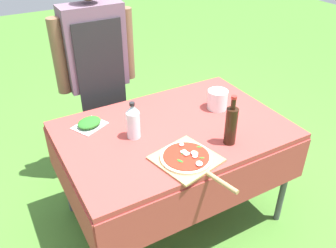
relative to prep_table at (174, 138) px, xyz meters
name	(u,v)px	position (x,y,z in m)	size (l,w,h in m)	color
ground_plane	(173,214)	(0.00, 0.00, -0.66)	(12.00, 12.00, 0.00)	#477A2D
prep_table	(174,138)	(0.00, 0.00, 0.00)	(1.36, 0.93, 0.73)	#A83D38
person_cook	(97,67)	(-0.21, 0.72, 0.25)	(0.58, 0.19, 1.53)	#4C4C51
pizza_on_peel	(188,159)	(-0.10, -0.31, 0.09)	(0.36, 0.52, 0.05)	tan
oil_bottle	(231,125)	(0.20, -0.29, 0.19)	(0.07, 0.07, 0.30)	black
water_bottle	(133,121)	(-0.25, 0.03, 0.18)	(0.08, 0.08, 0.23)	silver
herb_container	(89,123)	(-0.44, 0.27, 0.10)	(0.23, 0.21, 0.05)	silver
mixing_tub	(217,100)	(0.37, 0.07, 0.14)	(0.13, 0.13, 0.13)	silver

